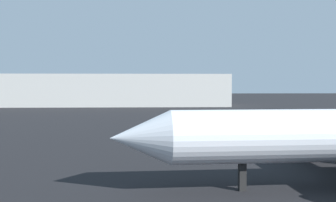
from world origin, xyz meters
The scene contains 1 object.
terminal_building centered at (-18.20, 122.92, 5.39)m, with size 91.76×21.75×10.79m, color #B7B7B2.
Camera 1 is at (1.14, -7.42, 7.28)m, focal length 39.73 mm.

